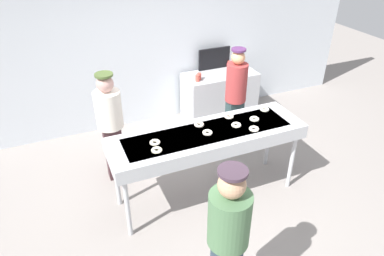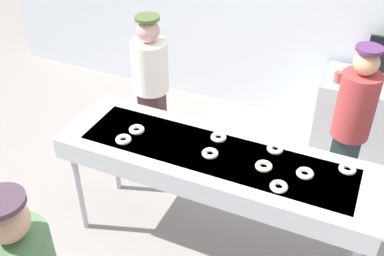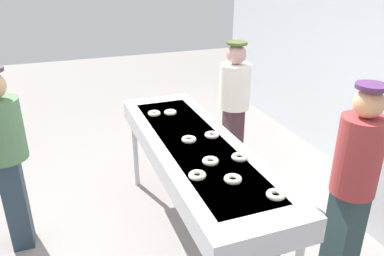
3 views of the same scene
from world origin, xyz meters
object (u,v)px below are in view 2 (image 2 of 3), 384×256
object	(u,v)px
sugar_donut_6	(210,153)
paper_cup_1	(345,76)
sugar_donut_3	(219,137)
sugar_donut_8	(347,169)
sugar_donut_0	(123,139)
sugar_donut_7	(137,129)
sugar_donut_2	(264,166)
sugar_donut_1	(305,173)
prep_counter	(381,121)
worker_assistant	(151,82)
worker_baker	(351,127)
paper_cup_2	(338,77)
fryer_conveyor	(215,163)
sugar_donut_5	(275,149)
sugar_donut_4	(279,187)

from	to	relation	value
sugar_donut_6	paper_cup_1	size ratio (longest dim) A/B	1.06
sugar_donut_3	sugar_donut_8	size ratio (longest dim) A/B	1.00
sugar_donut_0	sugar_donut_7	size ratio (longest dim) A/B	1.00
sugar_donut_2	sugar_donut_7	world-z (taller)	same
sugar_donut_1	sugar_donut_8	distance (m)	0.32
prep_counter	worker_assistant	bearing A→B (deg)	-154.87
sugar_donut_3	prep_counter	world-z (taller)	sugar_donut_3
sugar_donut_2	sugar_donut_6	xyz separation A→B (m)	(-0.42, -0.02, 0.00)
worker_baker	paper_cup_2	xyz separation A→B (m)	(-0.26, 0.88, -0.02)
fryer_conveyor	sugar_donut_1	distance (m)	0.69
sugar_donut_5	worker_baker	size ratio (longest dim) A/B	0.07
paper_cup_1	sugar_donut_7	bearing A→B (deg)	-127.12
sugar_donut_7	paper_cup_2	xyz separation A→B (m)	(1.33, 1.77, -0.11)
sugar_donut_8	sugar_donut_5	bearing A→B (deg)	178.21
sugar_donut_1	fryer_conveyor	bearing A→B (deg)	-178.11
sugar_donut_5	worker_baker	world-z (taller)	worker_baker
sugar_donut_1	paper_cup_2	bearing A→B (deg)	91.49
sugar_donut_1	prep_counter	xyz separation A→B (m)	(0.47, 1.91, -0.61)
sugar_donut_6	worker_baker	bearing A→B (deg)	45.69
sugar_donut_2	prep_counter	bearing A→B (deg)	68.55
prep_counter	fryer_conveyor	bearing A→B (deg)	-120.90
sugar_donut_0	sugar_donut_6	xyz separation A→B (m)	(0.69, 0.12, 0.00)
sugar_donut_2	worker_baker	distance (m)	1.05
sugar_donut_0	sugar_donut_3	size ratio (longest dim) A/B	1.00
sugar_donut_4	sugar_donut_3	bearing A→B (deg)	148.31
sugar_donut_2	sugar_donut_7	bearing A→B (deg)	178.62
fryer_conveyor	sugar_donut_8	world-z (taller)	sugar_donut_8
sugar_donut_3	sugar_donut_8	bearing A→B (deg)	1.24
sugar_donut_2	worker_baker	world-z (taller)	worker_baker
worker_assistant	prep_counter	bearing A→B (deg)	-148.34
sugar_donut_3	worker_baker	distance (m)	1.19
sugar_donut_3	sugar_donut_7	size ratio (longest dim) A/B	1.00
sugar_donut_5	sugar_donut_6	size ratio (longest dim) A/B	1.00
sugar_donut_1	sugar_donut_2	xyz separation A→B (m)	(-0.29, -0.04, 0.00)
fryer_conveyor	sugar_donut_3	bearing A→B (deg)	103.95
sugar_donut_1	worker_baker	size ratio (longest dim) A/B	0.07
fryer_conveyor	sugar_donut_2	size ratio (longest dim) A/B	19.85
sugar_donut_0	sugar_donut_3	xyz separation A→B (m)	(0.68, 0.33, 0.00)
fryer_conveyor	sugar_donut_1	xyz separation A→B (m)	(0.68, 0.02, 0.11)
paper_cup_1	worker_assistant	bearing A→B (deg)	-151.62
sugar_donut_1	paper_cup_1	xyz separation A→B (m)	(0.01, 1.82, -0.11)
sugar_donut_4	sugar_donut_8	xyz separation A→B (m)	(0.41, 0.39, 0.00)
sugar_donut_7	worker_assistant	world-z (taller)	worker_assistant
paper_cup_1	sugar_donut_0	bearing A→B (deg)	-125.35
worker_baker	sugar_donut_1	bearing A→B (deg)	74.81
sugar_donut_6	worker_assistant	distance (m)	1.39
worker_assistant	paper_cup_2	world-z (taller)	worker_assistant
sugar_donut_0	sugar_donut_8	distance (m)	1.71
sugar_donut_4	paper_cup_2	world-z (taller)	sugar_donut_4
sugar_donut_2	sugar_donut_7	distance (m)	1.08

